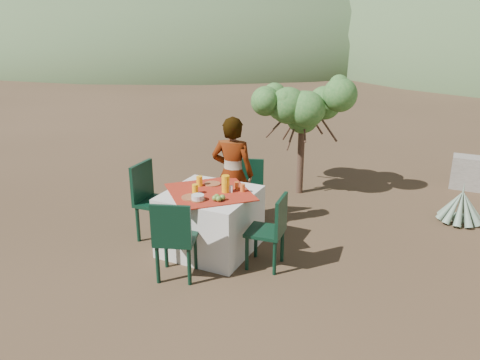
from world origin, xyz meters
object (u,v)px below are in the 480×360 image
at_px(shrub_tree, 307,113).
at_px(agave, 461,207).
at_px(table, 210,221).
at_px(chair_left, 151,197).
at_px(chair_far, 248,188).
at_px(person, 233,174).
at_px(juice_pitcher, 226,184).
at_px(chair_near, 174,237).
at_px(chair_right, 272,228).

xyz_separation_m(shrub_tree, agave, (2.37, -0.20, -1.11)).
height_order(table, chair_left, chair_left).
relative_size(chair_far, shrub_tree, 0.52).
relative_size(person, agave, 2.35).
relative_size(chair_far, juice_pitcher, 4.20).
bearing_deg(agave, chair_near, -132.42).
distance_m(chair_left, person, 1.10).
bearing_deg(juice_pitcher, chair_right, -13.40).
bearing_deg(chair_near, table, -108.78).
relative_size(chair_near, chair_right, 1.06).
bearing_deg(juice_pitcher, table, -160.07).
distance_m(person, shrub_tree, 1.90).
height_order(chair_near, chair_left, chair_left).
xyz_separation_m(chair_far, shrub_tree, (0.36, 1.41, 0.84)).
bearing_deg(shrub_tree, juice_pitcher, -95.44).
xyz_separation_m(chair_right, person, (-0.86, 0.76, 0.29)).
bearing_deg(chair_left, juice_pitcher, -88.43).
distance_m(table, chair_right, 0.85).
xyz_separation_m(chair_far, chair_near, (-0.04, -1.82, 0.03)).
height_order(shrub_tree, agave, shrub_tree).
bearing_deg(chair_near, chair_right, -158.79).
xyz_separation_m(chair_near, chair_right, (0.84, 0.71, -0.03)).
xyz_separation_m(chair_left, chair_right, (1.69, -0.07, -0.07)).
bearing_deg(juice_pitcher, shrub_tree, 84.56).
distance_m(chair_near, juice_pitcher, 0.95).
bearing_deg(chair_left, agave, -61.41).
xyz_separation_m(table, chair_far, (0.05, 1.02, 0.10)).
height_order(chair_far, juice_pitcher, juice_pitcher).
height_order(chair_near, juice_pitcher, juice_pitcher).
distance_m(chair_far, chair_right, 1.36).
height_order(table, chair_near, chair_near).
xyz_separation_m(person, agave, (2.80, 1.57, -0.55)).
relative_size(shrub_tree, agave, 2.55).
xyz_separation_m(shrub_tree, juice_pitcher, (-0.23, -2.37, -0.46)).
bearing_deg(chair_right, table, -101.77).
xyz_separation_m(person, juice_pitcher, (0.20, -0.60, 0.09)).
bearing_deg(chair_far, person, -118.59).
bearing_deg(juice_pitcher, person, 108.75).
bearing_deg(chair_left, chair_far, -44.13).
bearing_deg(table, chair_near, -89.81).
bearing_deg(chair_near, chair_left, -61.26).
height_order(chair_far, shrub_tree, shrub_tree).
bearing_deg(chair_right, agave, 134.68).
relative_size(chair_right, person, 0.56).
bearing_deg(chair_near, shrub_tree, -116.11).
height_order(chair_left, agave, chair_left).
distance_m(chair_far, shrub_tree, 1.69).
bearing_deg(chair_right, juice_pitcher, -108.98).
xyz_separation_m(chair_near, chair_left, (-0.85, 0.78, 0.04)).
bearing_deg(agave, chair_far, -155.97).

